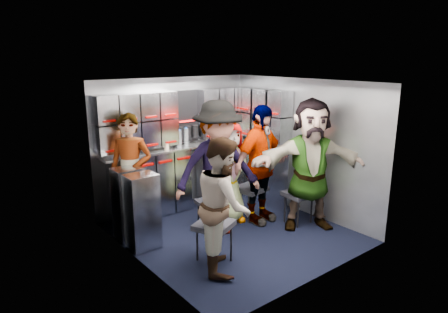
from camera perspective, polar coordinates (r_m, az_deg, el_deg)
floor at (r=5.74m, az=1.23°, el=-10.80°), size 3.00×3.00×0.00m
wall_back at (r=6.58m, az=-7.08°, el=2.00°), size 2.80×0.04×2.10m
wall_left at (r=4.65m, az=-12.13°, el=-3.34°), size 0.04×3.00×2.10m
wall_right at (r=6.34m, az=11.08°, el=1.40°), size 0.04×3.00×2.10m
ceiling at (r=5.21m, az=1.36°, el=10.61°), size 2.80×3.00×0.02m
cart_bank_back at (r=6.54m, az=-5.97°, el=-3.05°), size 2.68×0.38×0.99m
cart_bank_left at (r=5.39m, az=-12.50°, el=-7.13°), size 0.38×0.76×0.99m
counter at (r=6.41m, az=-6.09°, el=1.39°), size 2.68×0.42×0.03m
locker_bank_back at (r=6.37m, az=-6.49°, el=5.65°), size 2.68×0.28×0.82m
locker_bank_right at (r=6.63m, az=5.80°, el=6.00°), size 0.28×1.00×0.82m
right_cabinet at (r=6.77m, az=6.18°, el=-2.42°), size 0.28×1.20×1.00m
coffee_niche at (r=6.52m, az=-5.42°, el=5.70°), size 0.46×0.16×0.84m
red_latch_strip at (r=6.28m, az=-5.08°, el=-0.12°), size 2.60×0.02×0.03m
jump_seat_near_left at (r=4.83m, az=-1.44°, el=-10.03°), size 0.55×0.54×0.50m
jump_seat_mid_left at (r=5.72m, az=-1.96°, el=-6.76°), size 0.41×0.40×0.43m
jump_seat_center at (r=6.13m, az=-0.42°, el=-5.44°), size 0.40×0.39×0.41m
jump_seat_mid_right at (r=6.10m, az=3.87°, el=-4.82°), size 0.47×0.45×0.50m
jump_seat_near_right at (r=6.02m, az=10.64°, el=-5.51°), size 0.44×0.42×0.48m
attendant_standing at (r=5.68m, az=-13.16°, el=-2.41°), size 0.71×0.72×1.68m
attendant_arc_a at (r=4.57m, az=-0.09°, el=-6.87°), size 0.91×0.96×1.57m
attendant_arc_b at (r=5.41m, az=-0.88°, el=-1.80°), size 1.36×1.01×1.87m
attendant_arc_c at (r=5.88m, az=0.66°, el=-2.28°), size 0.82×0.61×1.52m
attendant_arc_d at (r=5.85m, az=5.13°, el=-1.20°), size 1.08×0.57×1.76m
attendant_arc_e at (r=5.75m, az=12.22°, el=-1.13°), size 1.74×1.44×1.87m
bottle_left at (r=6.30m, az=-6.41°, el=2.52°), size 0.07×0.07×0.26m
bottle_mid at (r=6.37m, az=-5.40°, el=2.75°), size 0.06×0.06×0.28m
bottle_right at (r=6.92m, az=1.17°, el=3.64°), size 0.07×0.07×0.26m
cup_left at (r=6.19m, az=-8.21°, el=1.52°), size 0.07×0.07×0.11m
cup_right at (r=7.06m, az=2.51°, el=3.23°), size 0.07×0.07×0.11m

